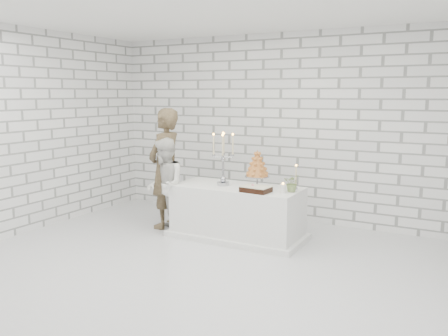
{
  "coord_description": "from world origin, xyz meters",
  "views": [
    {
      "loc": [
        2.82,
        -4.62,
        2.05
      ],
      "look_at": [
        -0.16,
        0.9,
        1.05
      ],
      "focal_mm": 37.76,
      "sensor_mm": 36.0,
      "label": 1
    }
  ],
  "objects_px": {
    "groom": "(165,168)",
    "croquembouche": "(257,169)",
    "bride": "(165,186)",
    "cake_table": "(237,212)",
    "candelabra": "(223,159)"
  },
  "relations": [
    {
      "from": "croquembouche",
      "to": "candelabra",
      "type": "bearing_deg",
      "value": -170.6
    },
    {
      "from": "groom",
      "to": "candelabra",
      "type": "bearing_deg",
      "value": 88.18
    },
    {
      "from": "groom",
      "to": "croquembouche",
      "type": "bearing_deg",
      "value": 91.56
    },
    {
      "from": "cake_table",
      "to": "groom",
      "type": "bearing_deg",
      "value": -179.2
    },
    {
      "from": "groom",
      "to": "candelabra",
      "type": "relative_size",
      "value": 2.39
    },
    {
      "from": "candelabra",
      "to": "croquembouche",
      "type": "distance_m",
      "value": 0.51
    },
    {
      "from": "groom",
      "to": "candelabra",
      "type": "distance_m",
      "value": 1.04
    },
    {
      "from": "bride",
      "to": "croquembouche",
      "type": "height_order",
      "value": "bride"
    },
    {
      "from": "bride",
      "to": "groom",
      "type": "bearing_deg",
      "value": 176.43
    },
    {
      "from": "cake_table",
      "to": "croquembouche",
      "type": "relative_size",
      "value": 3.39
    },
    {
      "from": "cake_table",
      "to": "bride",
      "type": "xyz_separation_m",
      "value": [
        -1.06,
        -0.27,
        0.33
      ]
    },
    {
      "from": "groom",
      "to": "croquembouche",
      "type": "relative_size",
      "value": 3.45
    },
    {
      "from": "cake_table",
      "to": "croquembouche",
      "type": "bearing_deg",
      "value": 9.77
    },
    {
      "from": "groom",
      "to": "croquembouche",
      "type": "xyz_separation_m",
      "value": [
        1.51,
        0.07,
        0.1
      ]
    },
    {
      "from": "groom",
      "to": "croquembouche",
      "type": "height_order",
      "value": "groom"
    }
  ]
}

